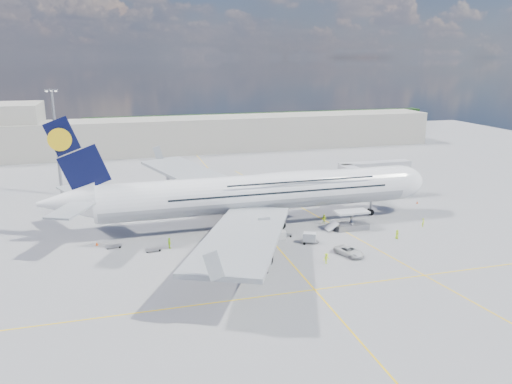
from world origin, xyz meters
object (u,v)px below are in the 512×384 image
object	(u,v)px
dolly_nose_near	(284,235)
crew_loader	(324,219)
dolly_row_b	(235,268)
cone_wing_left_inner	(177,213)
catering_truck_inner	(231,202)
dolly_row_a	(153,249)
dolly_row_c	(259,271)
crew_nose	(423,222)
dolly_back	(114,246)
crew_tug	(326,258)
jet_bridge	(368,171)
service_van	(349,251)
cone_wing_right_outer	(242,275)
cone_wing_right_inner	(249,238)
cone_wing_left_outer	(183,198)
light_mast	(57,142)
cone_tail	(97,244)
catering_truck_outer	(180,184)
cone_nose	(417,202)
crew_van	(397,234)
crew_wing	(169,243)
airliner	(259,192)
cargo_loader	(350,223)
dolly_nose_far	(310,238)

from	to	relation	value
dolly_nose_near	crew_loader	distance (m)	11.42
dolly_row_b	cone_wing_left_inner	distance (m)	32.24
catering_truck_inner	dolly_row_a	bearing A→B (deg)	-136.08
dolly_row_c	crew_nose	bearing A→B (deg)	29.46
dolly_nose_near	dolly_back	bearing A→B (deg)	153.00
dolly_row_b	crew_tug	distance (m)	14.97
jet_bridge	crew_loader	world-z (taller)	jet_bridge
service_van	cone_wing_right_outer	size ratio (longest dim) A/B	10.04
crew_tug	cone_wing_right_inner	bearing A→B (deg)	114.41
crew_tug	cone_wing_left_outer	bearing A→B (deg)	102.17
light_mast	cone_tail	xyz separation A→B (m)	(9.11, -37.93, -12.90)
catering_truck_outer	cone_wing_left_outer	bearing A→B (deg)	-61.68
cone_nose	cone_wing_left_inner	bearing A→B (deg)	172.61
service_van	dolly_row_c	bearing A→B (deg)	167.52
catering_truck_outer	crew_van	world-z (taller)	catering_truck_outer
crew_wing	cone_nose	bearing A→B (deg)	-89.93
airliner	cone_nose	bearing A→B (deg)	6.92
catering_truck_inner	crew_nose	distance (m)	40.07
catering_truck_inner	cone_tail	distance (m)	31.11
dolly_row_c	crew_wing	world-z (taller)	crew_wing
service_van	cone_wing_left_inner	world-z (taller)	service_van
dolly_row_a	cone_tail	size ratio (longest dim) A/B	4.50
dolly_row_b	catering_truck_outer	world-z (taller)	catering_truck_outer
light_mast	dolly_row_b	distance (m)	64.19
crew_nose	cone_wing_right_inner	distance (m)	35.32
dolly_row_c	catering_truck_outer	xyz separation A→B (m)	(-5.41, 53.25, 1.48)
crew_tug	cone_tail	world-z (taller)	crew_tug
crew_nose	cone_tail	bearing A→B (deg)	128.58
cone_wing_right_inner	crew_tug	bearing A→B (deg)	-56.64
light_mast	dolly_nose_near	world-z (taller)	light_mast
catering_truck_inner	cone_nose	bearing A→B (deg)	-10.29
cone_nose	cone_tail	xyz separation A→B (m)	(-70.47, -7.70, 0.02)
crew_loader	cone_wing_left_outer	bearing A→B (deg)	173.06
cargo_loader	catering_truck_outer	xyz separation A→B (m)	(-28.38, 38.27, 0.57)
cone_nose	cone_wing_right_outer	xyz separation A→B (m)	(-48.72, -27.71, -0.03)
jet_bridge	crew_tug	size ratio (longest dim) A/B	10.47
crew_van	cone_tail	xyz separation A→B (m)	(-53.57, 11.61, -0.57)
cargo_loader	dolly_back	bearing A→B (deg)	177.27
crew_wing	cone_nose	world-z (taller)	crew_wing
catering_truck_inner	cone_nose	world-z (taller)	catering_truck_inner
cone_wing_left_outer	crew_loader	bearing A→B (deg)	-46.19
airliner	cone_wing_right_inner	bearing A→B (deg)	-118.79
jet_bridge	dolly_nose_far	bearing A→B (deg)	-135.52
crew_wing	crew_tug	bearing A→B (deg)	-132.14
cone_wing_right_inner	crew_nose	bearing A→B (deg)	-3.72
jet_bridge	dolly_nose_far	xyz separation A→B (m)	(-23.55, -23.13, -5.80)
crew_loader	crew_van	bearing A→B (deg)	-11.42
cone_wing_right_outer	cone_tail	world-z (taller)	cone_tail
catering_truck_outer	cone_wing_right_inner	size ratio (longest dim) A/B	11.46
light_mast	catering_truck_inner	size ratio (longest dim) A/B	3.57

